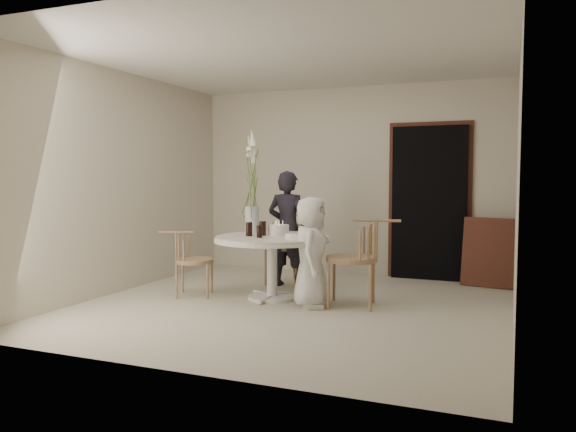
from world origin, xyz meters
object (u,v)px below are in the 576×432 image
at_px(table, 272,246).
at_px(birthday_cake, 279,230).
at_px(girl, 288,229).
at_px(flower_vase, 252,193).
at_px(chair_left, 185,254).
at_px(chair_right, 364,250).
at_px(boy, 311,252).
at_px(chair_far, 290,239).

distance_m(table, birthday_cake, 0.23).
distance_m(girl, flower_vase, 0.70).
bearing_deg(chair_left, chair_right, -105.04).
height_order(chair_right, flower_vase, flower_vase).
xyz_separation_m(table, boy, (0.56, -0.22, -0.02)).
height_order(chair_right, boy, boy).
height_order(chair_far, girl, girl).
bearing_deg(chair_left, flower_vase, -66.84).
xyz_separation_m(girl, flower_vase, (-0.31, -0.41, 0.47)).
xyz_separation_m(table, flower_vase, (-0.42, 0.35, 0.60)).
xyz_separation_m(table, chair_right, (1.09, 0.00, 0.01)).
bearing_deg(girl, flower_vase, 54.89).
xyz_separation_m(chair_right, girl, (-1.20, 0.76, 0.12)).
distance_m(boy, flower_vase, 1.29).
xyz_separation_m(chair_left, flower_vase, (0.59, 0.59, 0.71)).
height_order(girl, boy, girl).
bearing_deg(chair_right, boy, -76.21).
bearing_deg(chair_right, chair_left, -92.90).
distance_m(chair_right, boy, 0.58).
relative_size(chair_right, birthday_cake, 3.93).
xyz_separation_m(boy, flower_vase, (-0.98, 0.57, 0.62)).
distance_m(table, boy, 0.60).
bearing_deg(chair_far, flower_vase, -109.54).
relative_size(chair_far, girl, 0.61).
xyz_separation_m(chair_left, girl, (0.90, 1.00, 0.24)).
relative_size(table, flower_vase, 1.05).
bearing_deg(table, flower_vase, 140.29).
xyz_separation_m(chair_far, flower_vase, (-0.23, -0.68, 0.63)).
distance_m(table, chair_far, 1.05).
relative_size(table, chair_left, 1.71).
height_order(boy, flower_vase, flower_vase).
xyz_separation_m(table, birthday_cake, (0.02, 0.16, 0.17)).
distance_m(chair_right, flower_vase, 1.66).
bearing_deg(flower_vase, chair_right, -12.94).
distance_m(table, chair_right, 1.09).
bearing_deg(birthday_cake, girl, 102.14).
bearing_deg(girl, chair_right, 149.72).
bearing_deg(flower_vase, birthday_cake, -23.83).
bearing_deg(chair_far, table, -80.44).
distance_m(chair_far, chair_left, 1.52).
height_order(table, birthday_cake, birthday_cake).
relative_size(chair_right, chair_left, 1.24).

